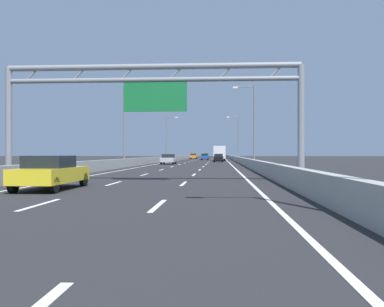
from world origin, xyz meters
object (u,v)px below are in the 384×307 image
object	(u,v)px
yellow_car	(51,172)
black_car	(218,158)
silver_car	(169,159)
streetlamp_left_far	(168,135)
streetlamp_right_far	(237,135)
sign_gantry	(152,92)
streetlamp_left_mid	(126,121)
streetlamp_right_mid	(252,120)
box_truck	(219,153)
orange_car	(194,156)
green_car	(206,156)
blue_car	(205,157)

from	to	relation	value
yellow_car	black_car	size ratio (longest dim) A/B	1.03
silver_car	yellow_car	world-z (taller)	yellow_car
streetlamp_left_far	streetlamp_right_far	bearing A→B (deg)	0.00
sign_gantry	streetlamp_left_mid	size ratio (longest dim) A/B	1.70
sign_gantry	silver_car	size ratio (longest dim) A/B	3.81
black_car	streetlamp_left_mid	bearing A→B (deg)	-112.84
streetlamp_right_mid	streetlamp_right_far	bearing A→B (deg)	90.00
silver_car	yellow_car	xyz separation A→B (m)	(-0.04, -41.82, 0.01)
streetlamp_right_far	box_truck	xyz separation A→B (m)	(-3.79, -2.95, -3.75)
streetlamp_right_mid	orange_car	xyz separation A→B (m)	(-10.88, 66.15, -4.64)
sign_gantry	streetlamp_right_mid	bearing A→B (deg)	74.72
streetlamp_left_mid	green_car	xyz separation A→B (m)	(7.25, 68.85, -4.63)
green_car	box_truck	world-z (taller)	box_truck
blue_car	streetlamp_right_mid	bearing A→B (deg)	-81.74
streetlamp_right_far	orange_car	bearing A→B (deg)	113.15
blue_car	green_car	xyz separation A→B (m)	(-0.41, 18.81, 0.03)
silver_car	yellow_car	bearing A→B (deg)	-90.06
streetlamp_right_far	box_truck	bearing A→B (deg)	-142.06
streetlamp_left_far	orange_car	distance (m)	26.19
sign_gantry	blue_car	world-z (taller)	sign_gantry
yellow_car	streetlamp_right_far	bearing A→B (deg)	81.33
yellow_car	sign_gantry	bearing A→B (deg)	52.34
black_car	green_car	bearing A→B (deg)	94.94
streetlamp_left_mid	orange_car	size ratio (longest dim) A/B	2.21
green_car	black_car	bearing A→B (deg)	-85.06
sign_gantry	orange_car	bearing A→B (deg)	92.11
blue_car	yellow_car	world-z (taller)	yellow_car
green_car	black_car	distance (m)	43.00
streetlamp_right_mid	green_car	bearing A→B (deg)	96.37
black_car	streetlamp_right_mid	bearing A→B (deg)	-81.31
yellow_car	black_car	world-z (taller)	yellow_car
green_car	box_truck	bearing A→B (deg)	-82.86
streetlamp_right_far	blue_car	xyz separation A→B (m)	(-7.27, 9.36, -4.66)
orange_car	sign_gantry	bearing A→B (deg)	-87.89
green_car	orange_car	bearing A→B (deg)	-139.79
streetlamp_left_mid	streetlamp_right_mid	distance (m)	14.93
green_car	yellow_car	world-z (taller)	green_car
silver_car	green_car	xyz separation A→B (m)	(3.35, 58.98, 0.03)
silver_car	black_car	world-z (taller)	black_car
box_truck	silver_car	bearing A→B (deg)	-104.57
green_car	black_car	size ratio (longest dim) A/B	0.94
streetlamp_right_mid	streetlamp_right_far	size ratio (longest dim) A/B	1.00
streetlamp_right_mid	silver_car	bearing A→B (deg)	138.14
streetlamp_left_far	silver_car	size ratio (longest dim) A/B	2.24
streetlamp_left_mid	box_truck	world-z (taller)	streetlamp_left_mid
streetlamp_left_mid	streetlamp_right_mid	world-z (taller)	same
sign_gantry	yellow_car	distance (m)	7.21
streetlamp_left_mid	sign_gantry	bearing A→B (deg)	-74.62
orange_car	box_truck	bearing A→B (deg)	-75.97
blue_car	black_car	size ratio (longest dim) A/B	0.96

